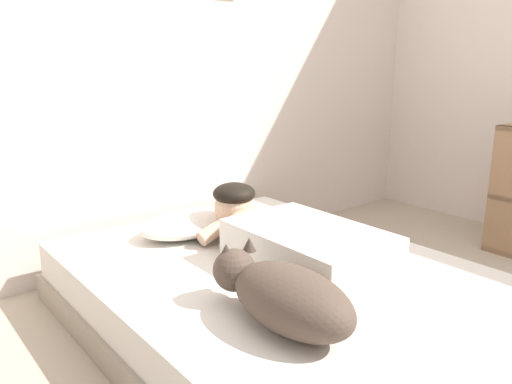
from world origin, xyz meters
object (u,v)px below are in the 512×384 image
pillow (190,223)px  coffee_cup (251,226)px  cell_phone (369,282)px  bed (280,300)px  person_lying (285,237)px  dog (284,295)px

pillow → coffee_cup: bearing=-34.9°
pillow → cell_phone: (0.24, -0.91, -0.05)m
bed → pillow: pillow is taller
cell_phone → person_lying: bearing=105.4°
person_lying → dog: bearing=-132.3°
coffee_cup → cell_phone: (-0.01, -0.74, -0.03)m
bed → cell_phone: cell_phone is taller
bed → coffee_cup: size_ratio=15.28×
coffee_cup → bed: bearing=-113.1°
bed → coffee_cup: (0.18, 0.43, 0.18)m
coffee_cup → cell_phone: bearing=-90.4°
pillow → cell_phone: pillow is taller
coffee_cup → person_lying: bearing=-106.3°
bed → cell_phone: size_ratio=13.64×
person_lying → coffee_cup: (0.11, 0.37, -0.07)m
pillow → person_lying: bearing=-75.9°
coffee_cup → dog: bearing=-121.6°
bed → person_lying: bearing=37.8°
dog → coffee_cup: (0.48, 0.77, -0.07)m
bed → person_lying: person_lying is taller
bed → dog: 0.51m
person_lying → coffee_cup: person_lying is taller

